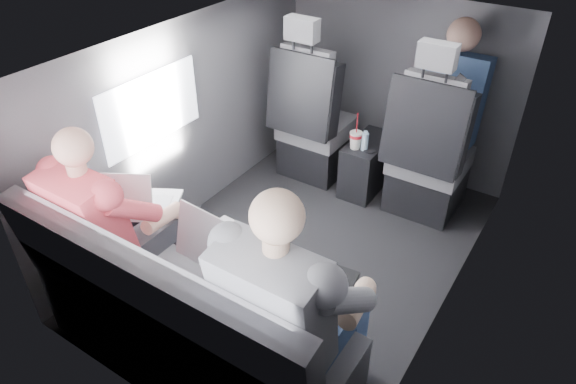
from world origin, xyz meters
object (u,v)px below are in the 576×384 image
Objects in this scene: center_console at (367,165)px; passenger_rear_left at (114,226)px; rear_bench at (188,327)px; soda_cup at (356,139)px; front_seat_right at (427,161)px; passenger_front_right at (451,100)px; laptop_black at (309,278)px; front_seat_left at (313,128)px; laptop_silver at (226,244)px; laptop_white at (135,201)px; passenger_rear_right at (293,310)px; water_bottle at (365,141)px.

passenger_rear_left is (-0.52, -1.85, 0.42)m from center_console.
rear_bench is 5.88× the size of soda_cup.
passenger_front_right is (0.01, 0.26, 0.36)m from front_seat_right.
front_seat_right is at bearing 90.87° from laptop_black.
center_console is 0.55× the size of passenger_front_right.
laptop_silver is (0.49, -1.63, 0.24)m from front_seat_left.
front_seat_left is at bearing -164.23° from passenger_front_right.
laptop_silver is 0.59m from passenger_rear_left.
laptop_white is at bearing -179.53° from laptop_black.
passenger_rear_right is (0.57, -1.71, 0.18)m from soda_cup.
laptop_silver is at bearing 17.74° from passenger_rear_left.
passenger_rear_right reaches higher than laptop_black.
rear_bench reaches higher than water_bottle.
passenger_rear_right is 2.07m from passenger_front_right.
water_bottle is at bearing 89.40° from rear_bench.
center_console is 1.72m from laptop_silver.
passenger_front_right is (0.46, 0.22, 0.56)m from center_console.
front_seat_left is 1.72m from laptop_silver.
soda_cup is 0.07m from water_bottle.
passenger_front_right is (0.44, 0.34, 0.29)m from water_bottle.
water_bottle is at bearing 68.66° from laptop_white.
soda_cup is at bearing -165.97° from water_bottle.
passenger_rear_left is 2.29m from passenger_front_right.
passenger_front_right is at bearing 87.03° from front_seat_right.
water_bottle is 0.11× the size of passenger_rear_right.
passenger_rear_left is (-0.07, -1.81, 0.22)m from front_seat_left.
passenger_front_right is at bearing 77.29° from laptop_silver.
front_seat_left reaches higher than soda_cup.
passenger_rear_right is at bearing -71.60° from soda_cup.
passenger_rear_left reaches higher than center_console.
water_bottle is at bearing -168.80° from front_seat_right.
soda_cup reaches higher than center_console.
passenger_rear_right is (1.10, -0.19, 0.01)m from laptop_white.
rear_bench is (0.45, -1.90, -0.09)m from front_seat_left.
water_bottle is 1.55m from laptop_silver.
front_seat_right is 1.96m from rear_bench.
front_seat_right is at bearing -92.97° from passenger_front_right.
front_seat_right reaches higher than water_bottle.
passenger_rear_right is at bearing -87.68° from front_seat_right.
laptop_silver is at bearing -88.68° from center_console.
water_bottle is at bearing 14.03° from soda_cup.
front_seat_right is 2.06m from passenger_rear_left.
rear_bench is at bearing -90.00° from center_console.
passenger_rear_left is (-0.56, -0.18, -0.02)m from laptop_silver.
passenger_front_right is at bearing 64.45° from passenger_rear_left.
front_seat_left is 1.05× the size of passenger_rear_left.
center_console is at bearing 98.65° from water_bottle.
laptop_white is at bearing 178.84° from laptop_silver.
front_seat_right is 0.44m from passenger_front_right.
soda_cup is 0.69m from passenger_front_right.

